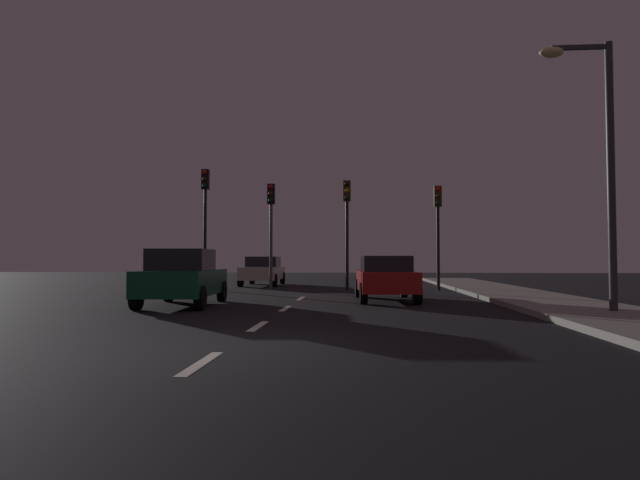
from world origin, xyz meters
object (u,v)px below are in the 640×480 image
car_stopped_ahead (385,278)px  street_lamp_right (599,149)px  traffic_signal_far_left (205,206)px  traffic_signal_far_right (438,217)px  car_adjacent_lane (183,277)px  traffic_signal_center_left (271,215)px  traffic_signal_center_right (347,213)px  car_oncoming_far (263,271)px

car_stopped_ahead → street_lamp_right: size_ratio=0.65×
traffic_signal_far_left → street_lamp_right: size_ratio=0.84×
traffic_signal_far_right → car_adjacent_lane: bearing=-135.7°
traffic_signal_center_left → street_lamp_right: (9.45, -10.55, 0.59)m
car_stopped_ahead → traffic_signal_far_left: bearing=142.5°
traffic_signal_center_left → traffic_signal_far_right: size_ratio=1.04×
traffic_signal_center_left → traffic_signal_center_right: size_ratio=0.98×
car_oncoming_far → traffic_signal_far_right: bearing=-25.1°
traffic_signal_center_left → car_oncoming_far: 4.79m
traffic_signal_far_left → car_adjacent_lane: traffic_signal_far_left is taller
traffic_signal_center_right → traffic_signal_far_right: bearing=-0.0°
traffic_signal_far_left → car_adjacent_lane: size_ratio=1.30×
traffic_signal_far_left → car_oncoming_far: 5.28m
traffic_signal_center_left → car_oncoming_far: (-1.08, 3.92, -2.54)m
traffic_signal_center_left → traffic_signal_far_right: (7.29, -0.00, -0.11)m
car_oncoming_far → street_lamp_right: bearing=-54.0°
traffic_signal_far_left → car_stopped_ahead: traffic_signal_far_left is taller
car_oncoming_far → street_lamp_right: 18.17m
traffic_signal_center_left → car_adjacent_lane: 8.70m
traffic_signal_center_right → street_lamp_right: bearing=-60.0°
traffic_signal_center_right → traffic_signal_center_left: bearing=-180.0°
traffic_signal_center_right → car_stopped_ahead: 6.63m
traffic_signal_far_left → street_lamp_right: (12.43, -10.56, 0.15)m
traffic_signal_center_left → street_lamp_right: size_ratio=0.73×
traffic_signal_center_right → traffic_signal_far_right: 3.93m
car_adjacent_lane → car_oncoming_far: car_adjacent_lane is taller
traffic_signal_far_right → traffic_signal_center_left: bearing=180.0°
street_lamp_right → traffic_signal_center_right: bearing=120.0°
traffic_signal_far_right → street_lamp_right: size_ratio=0.71×
traffic_signal_far_left → street_lamp_right: bearing=-40.3°
traffic_signal_center_left → car_adjacent_lane: (-1.16, -8.25, -2.49)m
traffic_signal_center_right → car_adjacent_lane: 9.75m
car_stopped_ahead → car_adjacent_lane: size_ratio=1.00×
traffic_signal_center_right → traffic_signal_far_right: (3.93, -0.00, -0.18)m
traffic_signal_center_left → street_lamp_right: 14.18m
car_adjacent_lane → car_oncoming_far: 12.17m
traffic_signal_far_left → traffic_signal_center_right: size_ratio=1.12×
traffic_signal_far_right → car_adjacent_lane: size_ratio=1.09×
traffic_signal_far_left → traffic_signal_far_right: 10.28m
car_adjacent_lane → car_oncoming_far: (0.09, 12.17, -0.05)m
car_stopped_ahead → street_lamp_right: 7.31m
traffic_signal_center_right → car_stopped_ahead: traffic_signal_center_right is taller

